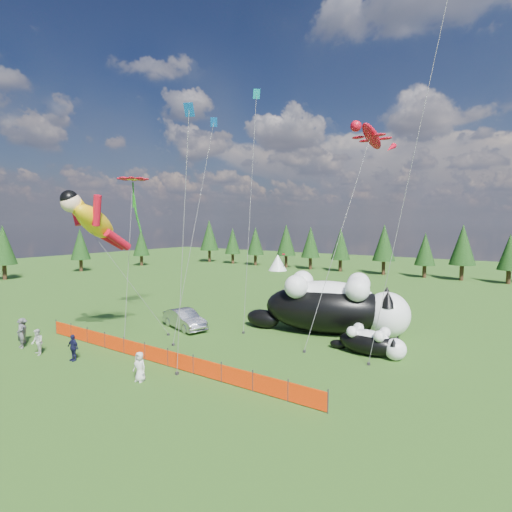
{
  "coord_description": "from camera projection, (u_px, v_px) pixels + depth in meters",
  "views": [
    {
      "loc": [
        17.96,
        -18.56,
        8.31
      ],
      "look_at": [
        2.35,
        4.0,
        6.0
      ],
      "focal_mm": 28.0,
      "sensor_mm": 36.0,
      "label": 1
    }
  ],
  "objects": [
    {
      "name": "cat_small",
      "position": [
        371.0,
        342.0,
        24.98
      ],
      "size": [
        4.96,
        1.83,
        1.79
      ],
      "rotation": [
        0.0,
        0.0,
        -0.03
      ],
      "color": "black",
      "rests_on": "ground"
    },
    {
      "name": "spectator_c",
      "position": [
        73.0,
        348.0,
        23.98
      ],
      "size": [
        0.97,
        0.54,
        1.61
      ],
      "primitive_type": "imported",
      "rotation": [
        0.0,
        0.0,
        0.07
      ],
      "color": "#141537",
      "rests_on": "ground"
    },
    {
      "name": "flower_kite",
      "position": [
        133.0,
        181.0,
        32.67
      ],
      "size": [
        5.44,
        5.66,
        13.12
      ],
      "color": "red",
      "rests_on": "ground"
    },
    {
      "name": "gecko_kite",
      "position": [
        372.0,
        137.0,
        30.56
      ],
      "size": [
        2.85,
        11.31,
        17.04
      ],
      "color": "red",
      "rests_on": "ground"
    },
    {
      "name": "spectator_a",
      "position": [
        21.0,
        333.0,
        26.42
      ],
      "size": [
        0.76,
        0.54,
        1.98
      ],
      "primitive_type": "imported",
      "rotation": [
        0.0,
        0.0,
        -0.1
      ],
      "color": "#56565B",
      "rests_on": "ground"
    },
    {
      "name": "festival_tents",
      "position": [
        465.0,
        275.0,
        52.51
      ],
      "size": [
        50.0,
        3.2,
        2.8
      ],
      "primitive_type": null,
      "color": "white",
      "rests_on": "ground"
    },
    {
      "name": "diamond_kite_d",
      "position": [
        256.0,
        104.0,
        33.68
      ],
      "size": [
        2.91,
        5.7,
        20.27
      ],
      "color": "#0D93A3",
      "rests_on": "ground"
    },
    {
      "name": "cat_large",
      "position": [
        334.0,
        305.0,
        29.88
      ],
      "size": [
        12.1,
        7.05,
        4.49
      ],
      "rotation": [
        0.0,
        0.0,
        0.32
      ],
      "color": "black",
      "rests_on": "ground"
    },
    {
      "name": "spectator_d",
      "position": [
        23.0,
        331.0,
        27.41
      ],
      "size": [
        1.25,
        1.19,
        1.77
      ],
      "primitive_type": "imported",
      "rotation": [
        0.0,
        0.0,
        -0.7
      ],
      "color": "#56565B",
      "rests_on": "ground"
    },
    {
      "name": "diamond_kite_a",
      "position": [
        212.0,
        132.0,
        32.46
      ],
      "size": [
        2.9,
        7.64,
        18.05
      ],
      "color": "#0B51A8",
      "rests_on": "ground"
    },
    {
      "name": "ground",
      "position": [
        192.0,
        350.0,
        26.09
      ],
      "size": [
        160.0,
        160.0,
        0.0
      ],
      "primitive_type": "plane",
      "color": "#12380A",
      "rests_on": "ground"
    },
    {
      "name": "safety_fence",
      "position": [
        156.0,
        355.0,
        23.59
      ],
      "size": [
        22.06,
        0.06,
        1.1
      ],
      "color": "#262626",
      "rests_on": "ground"
    },
    {
      "name": "tree_line",
      "position": [
        392.0,
        250.0,
        62.63
      ],
      "size": [
        90.0,
        4.0,
        8.0
      ],
      "primitive_type": null,
      "color": "black",
      "rests_on": "ground"
    },
    {
      "name": "superhero_kite",
      "position": [
        95.0,
        223.0,
        27.18
      ],
      "size": [
        6.52,
        7.23,
        11.25
      ],
      "color": "#ECB40C",
      "rests_on": "ground"
    },
    {
      "name": "car",
      "position": [
        185.0,
        319.0,
        31.23
      ],
      "size": [
        4.85,
        2.84,
        1.51
      ],
      "primitive_type": "imported",
      "rotation": [
        0.0,
        0.0,
        1.28
      ],
      "color": "#B3B2B7",
      "rests_on": "ground"
    },
    {
      "name": "diamond_kite_c",
      "position": [
        188.0,
        123.0,
        21.65
      ],
      "size": [
        1.04,
        1.58,
        15.15
      ],
      "color": "#0B51A8",
      "rests_on": "ground"
    },
    {
      "name": "spectator_e",
      "position": [
        140.0,
        367.0,
        20.84
      ],
      "size": [
        0.82,
        0.59,
        1.57
      ],
      "primitive_type": "imported",
      "rotation": [
        0.0,
        0.0,
        0.12
      ],
      "color": "silver",
      "rests_on": "ground"
    },
    {
      "name": "spectator_b",
      "position": [
        37.0,
        342.0,
        25.01
      ],
      "size": [
        0.9,
        0.67,
        1.65
      ],
      "primitive_type": "imported",
      "rotation": [
        0.0,
        0.0,
        -0.28
      ],
      "color": "silver",
      "rests_on": "ground"
    }
  ]
}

